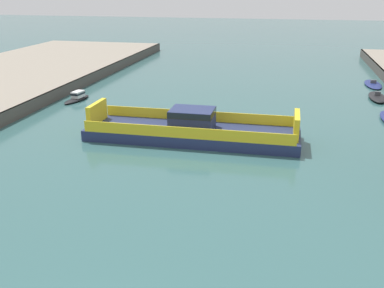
% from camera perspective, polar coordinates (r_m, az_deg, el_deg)
% --- Properties ---
extents(chain_ferry, '(21.72, 6.25, 3.30)m').
position_cam_1_polar(chain_ferry, '(45.52, 0.03, 1.84)').
color(chain_ferry, navy).
rests_on(chain_ferry, ground).
extents(moored_boat_near_left, '(2.37, 6.74, 1.04)m').
position_cam_1_polar(moored_boat_near_left, '(67.31, 22.64, 5.60)').
color(moored_boat_near_left, black).
rests_on(moored_boat_near_left, ground).
extents(moored_boat_far_left, '(2.39, 7.28, 0.88)m').
position_cam_1_polar(moored_boat_far_left, '(76.19, 22.19, 7.11)').
color(moored_boat_far_left, navy).
rests_on(moored_boat_far_left, ground).
extents(moored_boat_upstream_a, '(2.27, 5.57, 1.24)m').
position_cam_1_polar(moored_boat_upstream_a, '(63.31, -14.50, 5.85)').
color(moored_boat_upstream_a, black).
rests_on(moored_boat_upstream_a, ground).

